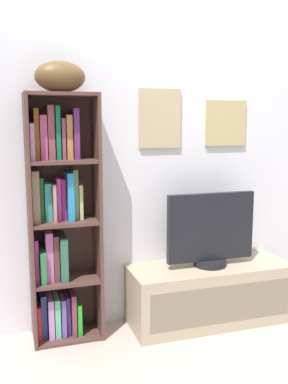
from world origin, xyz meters
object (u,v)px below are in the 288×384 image
Objects in this scene: tv_stand at (209,293)px; television at (211,231)px; football at (60,77)px; bookshelf at (59,222)px.

television reaches higher than tv_stand.
football is at bearing 175.59° from television.
bookshelf is at bearing 174.03° from television.
tv_stand is at bearing -6.03° from bookshelf.
tv_stand is 1.79× the size of television.
tv_stand is (0.99, -0.10, -0.54)m from bookshelf.
bookshelf is 5.16× the size of football.
television is (0.99, -0.10, -0.11)m from bookshelf.
football is 1.71m from tv_stand.
television is at bearing -4.41° from football.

